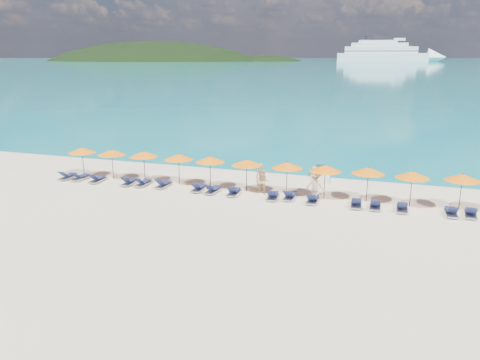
% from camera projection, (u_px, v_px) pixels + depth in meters
% --- Properties ---
extents(ground, '(1400.00, 1400.00, 0.00)m').
position_uv_depth(ground, '(224.00, 212.00, 27.90)').
color(ground, beige).
extents(sea, '(1600.00, 1300.00, 0.01)m').
position_uv_depth(sea, '(392.00, 61.00, 632.72)').
color(sea, '#1FA9B2').
rests_on(sea, ground).
extents(headland_main, '(374.00, 242.00, 126.50)m').
position_uv_depth(headland_main, '(153.00, 90.00, 623.66)').
color(headland_main, black).
rests_on(headland_main, ground).
extents(headland_small, '(162.00, 126.00, 85.50)m').
position_uv_depth(headland_small, '(266.00, 89.00, 595.71)').
color(headland_small, black).
rests_on(headland_small, ground).
extents(cruise_ship, '(130.51, 35.73, 35.91)m').
position_uv_depth(cruise_ship, '(392.00, 53.00, 572.90)').
color(cruise_ship, white).
rests_on(cruise_ship, ground).
extents(jetski, '(1.63, 2.77, 0.93)m').
position_uv_depth(jetski, '(321.00, 174.00, 35.15)').
color(jetski, silver).
rests_on(jetski, ground).
extents(beachgoer_a, '(0.74, 0.52, 1.91)m').
position_uv_depth(beachgoer_a, '(261.00, 177.00, 31.97)').
color(beachgoer_a, tan).
rests_on(beachgoer_a, ground).
extents(beachgoer_b, '(0.88, 0.57, 1.72)m').
position_uv_depth(beachgoer_b, '(262.00, 182.00, 31.18)').
color(beachgoer_b, tan).
rests_on(beachgoer_b, ground).
extents(beachgoer_c, '(1.24, 0.62, 1.89)m').
position_uv_depth(beachgoer_c, '(315.00, 186.00, 29.95)').
color(beachgoer_c, tan).
rests_on(beachgoer_c, ground).
extents(umbrella_0, '(2.10, 2.10, 2.28)m').
position_uv_depth(umbrella_0, '(82.00, 150.00, 35.61)').
color(umbrella_0, black).
rests_on(umbrella_0, ground).
extents(umbrella_1, '(2.10, 2.10, 2.28)m').
position_uv_depth(umbrella_1, '(112.00, 152.00, 34.86)').
color(umbrella_1, black).
rests_on(umbrella_1, ground).
extents(umbrella_2, '(2.10, 2.10, 2.28)m').
position_uv_depth(umbrella_2, '(144.00, 154.00, 34.24)').
color(umbrella_2, black).
rests_on(umbrella_2, ground).
extents(umbrella_3, '(2.10, 2.10, 2.28)m').
position_uv_depth(umbrella_3, '(179.00, 157.00, 33.33)').
color(umbrella_3, black).
rests_on(umbrella_3, ground).
extents(umbrella_4, '(2.10, 2.10, 2.28)m').
position_uv_depth(umbrella_4, '(210.00, 159.00, 32.56)').
color(umbrella_4, black).
rests_on(umbrella_4, ground).
extents(umbrella_5, '(2.10, 2.10, 2.28)m').
position_uv_depth(umbrella_5, '(247.00, 162.00, 31.60)').
color(umbrella_5, black).
rests_on(umbrella_5, ground).
extents(umbrella_6, '(2.10, 2.10, 2.28)m').
position_uv_depth(umbrella_6, '(287.00, 165.00, 30.82)').
color(umbrella_6, black).
rests_on(umbrella_6, ground).
extents(umbrella_7, '(2.10, 2.10, 2.28)m').
position_uv_depth(umbrella_7, '(325.00, 168.00, 30.03)').
color(umbrella_7, black).
rests_on(umbrella_7, ground).
extents(umbrella_8, '(2.10, 2.10, 2.28)m').
position_uv_depth(umbrella_8, '(368.00, 171.00, 29.41)').
color(umbrella_8, black).
rests_on(umbrella_8, ground).
extents(umbrella_9, '(2.10, 2.10, 2.28)m').
position_uv_depth(umbrella_9, '(413.00, 175.00, 28.40)').
color(umbrella_9, black).
rests_on(umbrella_9, ground).
extents(umbrella_10, '(2.10, 2.10, 2.28)m').
position_uv_depth(umbrella_10, '(463.00, 177.00, 27.80)').
color(umbrella_10, black).
rests_on(umbrella_10, ground).
extents(lounger_0, '(0.63, 1.70, 0.66)m').
position_uv_depth(lounger_0, '(68.00, 176.00, 35.15)').
color(lounger_0, silver).
rests_on(lounger_0, ground).
extents(lounger_1, '(0.77, 1.75, 0.66)m').
position_uv_depth(lounger_1, '(80.00, 177.00, 34.87)').
color(lounger_1, silver).
rests_on(lounger_1, ground).
extents(lounger_2, '(0.68, 1.72, 0.66)m').
position_uv_depth(lounger_2, '(98.00, 179.00, 34.33)').
color(lounger_2, silver).
rests_on(lounger_2, ground).
extents(lounger_3, '(0.77, 1.75, 0.66)m').
position_uv_depth(lounger_3, '(129.00, 182.00, 33.60)').
color(lounger_3, silver).
rests_on(lounger_3, ground).
extents(lounger_4, '(0.71, 1.73, 0.66)m').
position_uv_depth(lounger_4, '(143.00, 183.00, 33.36)').
color(lounger_4, silver).
rests_on(lounger_4, ground).
extents(lounger_5, '(0.63, 1.70, 0.66)m').
position_uv_depth(lounger_5, '(163.00, 184.00, 32.98)').
color(lounger_5, silver).
rests_on(lounger_5, ground).
extents(lounger_6, '(0.63, 1.70, 0.66)m').
position_uv_depth(lounger_6, '(199.00, 188.00, 32.09)').
color(lounger_6, silver).
rests_on(lounger_6, ground).
extents(lounger_7, '(0.77, 1.75, 0.66)m').
position_uv_depth(lounger_7, '(213.00, 190.00, 31.63)').
color(lounger_7, silver).
rests_on(lounger_7, ground).
extents(lounger_8, '(0.70, 1.73, 0.66)m').
position_uv_depth(lounger_8, '(234.00, 192.00, 31.17)').
color(lounger_8, silver).
rests_on(lounger_8, ground).
extents(lounger_9, '(0.78, 1.75, 0.66)m').
position_uv_depth(lounger_9, '(273.00, 196.00, 30.29)').
color(lounger_9, silver).
rests_on(lounger_9, ground).
extents(lounger_10, '(0.64, 1.71, 0.66)m').
position_uv_depth(lounger_10, '(290.00, 196.00, 30.27)').
color(lounger_10, silver).
rests_on(lounger_10, ground).
extents(lounger_11, '(0.63, 1.70, 0.66)m').
position_uv_depth(lounger_11, '(313.00, 199.00, 29.55)').
color(lounger_11, silver).
rests_on(lounger_11, ground).
extents(lounger_12, '(0.74, 1.74, 0.66)m').
position_uv_depth(lounger_12, '(356.00, 203.00, 28.75)').
color(lounger_12, silver).
rests_on(lounger_12, ground).
extents(lounger_13, '(0.63, 1.70, 0.66)m').
position_uv_depth(lounger_13, '(375.00, 205.00, 28.43)').
color(lounger_13, silver).
rests_on(lounger_13, ground).
extents(lounger_14, '(0.62, 1.70, 0.66)m').
position_uv_depth(lounger_14, '(402.00, 207.00, 27.99)').
color(lounger_14, silver).
rests_on(lounger_14, ground).
extents(lounger_15, '(0.67, 1.72, 0.66)m').
position_uv_depth(lounger_15, '(451.00, 212.00, 27.21)').
color(lounger_15, silver).
rests_on(lounger_15, ground).
extents(lounger_16, '(0.76, 1.75, 0.66)m').
position_uv_depth(lounger_16, '(471.00, 213.00, 27.01)').
color(lounger_16, silver).
rests_on(lounger_16, ground).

